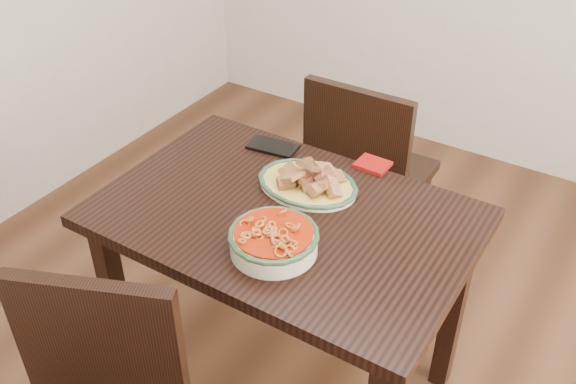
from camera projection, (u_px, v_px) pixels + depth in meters
The scene contains 7 objects.
floor at pixel (329, 373), 2.33m from camera, with size 3.50×3.50×0.00m, color #3D2213.
dining_table at pixel (284, 241), 1.94m from camera, with size 1.09×0.72×0.75m.
chair_far at pixel (365, 169), 2.52m from camera, with size 0.42×0.42×0.89m.
fish_plate at pixel (308, 175), 1.95m from camera, with size 0.32×0.25×0.11m.
noodle_bowl at pixel (274, 238), 1.71m from camera, with size 0.25×0.25×0.08m.
smartphone at pixel (273, 147), 2.17m from camera, with size 0.17×0.09×0.01m, color black.
napkin at pixel (373, 164), 2.07m from camera, with size 0.10×0.09×0.01m, color #990D0B.
Camera 1 is at (0.68, -1.36, 1.88)m, focal length 40.00 mm.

